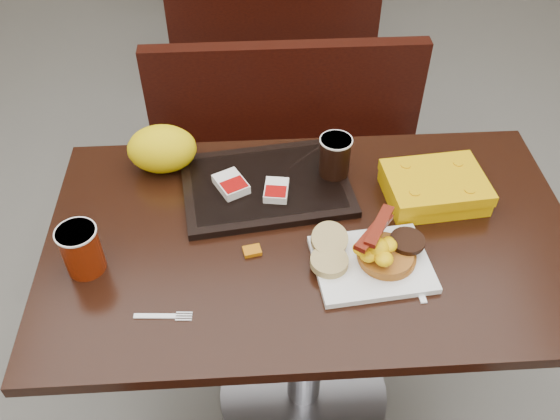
{
  "coord_description": "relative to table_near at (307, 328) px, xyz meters",
  "views": [
    {
      "loc": [
        -0.13,
        -0.91,
        1.73
      ],
      "look_at": [
        -0.07,
        0.03,
        0.8
      ],
      "focal_mm": 37.9,
      "sensor_mm": 36.0,
      "label": 1
    }
  ],
  "objects": [
    {
      "name": "floor",
      "position": [
        0.0,
        0.0,
        -0.38
      ],
      "size": [
        6.0,
        7.0,
        0.01
      ],
      "primitive_type": "cube",
      "color": "slate",
      "rests_on": "ground"
    },
    {
      "name": "table_near",
      "position": [
        0.0,
        0.0,
        0.0
      ],
      "size": [
        1.2,
        0.7,
        0.75
      ],
      "primitive_type": null,
      "color": "black",
      "rests_on": "floor"
    },
    {
      "name": "bench_near_n",
      "position": [
        0.0,
        0.7,
        -0.02
      ],
      "size": [
        1.0,
        0.46,
        0.72
      ],
      "primitive_type": null,
      "color": "black",
      "rests_on": "floor"
    },
    {
      "name": "bench_far_s",
      "position": [
        0.0,
        1.9,
        -0.02
      ],
      "size": [
        1.0,
        0.46,
        0.72
      ],
      "primitive_type": null,
      "color": "black",
      "rests_on": "floor"
    },
    {
      "name": "platter",
      "position": [
        0.12,
        -0.1,
        0.38
      ],
      "size": [
        0.26,
        0.21,
        0.01
      ],
      "primitive_type": "cube",
      "rotation": [
        0.0,
        0.0,
        0.1
      ],
      "color": "white",
      "rests_on": "table_near"
    },
    {
      "name": "pancake_stack",
      "position": [
        0.15,
        -0.1,
        0.4
      ],
      "size": [
        0.13,
        0.13,
        0.03
      ],
      "primitive_type": "cylinder",
      "rotation": [
        0.0,
        0.0,
        -0.06
      ],
      "color": "#A1631A",
      "rests_on": "platter"
    },
    {
      "name": "sausage_patty",
      "position": [
        0.2,
        -0.08,
        0.42
      ],
      "size": [
        0.08,
        0.08,
        0.01
      ],
      "primitive_type": "cylinder",
      "rotation": [
        0.0,
        0.0,
        0.03
      ],
      "color": "black",
      "rests_on": "pancake_stack"
    },
    {
      "name": "scrambled_eggs",
      "position": [
        0.12,
        -0.11,
        0.44
      ],
      "size": [
        0.1,
        0.09,
        0.04
      ],
      "primitive_type": "ellipsoid",
      "rotation": [
        0.0,
        0.0,
        -0.26
      ],
      "color": "#FFBA05",
      "rests_on": "pancake_stack"
    },
    {
      "name": "bacon_strips",
      "position": [
        0.12,
        -0.08,
        0.47
      ],
      "size": [
        0.13,
        0.15,
        0.01
      ],
      "primitive_type": null,
      "rotation": [
        0.0,
        0.0,
        0.94
      ],
      "color": "#400904",
      "rests_on": "scrambled_eggs"
    },
    {
      "name": "muffin_bottom",
      "position": [
        0.03,
        -0.11,
        0.4
      ],
      "size": [
        0.09,
        0.09,
        0.02
      ],
      "primitive_type": "cylinder",
      "rotation": [
        0.0,
        0.0,
        -0.17
      ],
      "color": "tan",
      "rests_on": "platter"
    },
    {
      "name": "muffin_top",
      "position": [
        0.03,
        -0.05,
        0.41
      ],
      "size": [
        0.09,
        0.09,
        0.05
      ],
      "primitive_type": "cylinder",
      "rotation": [
        0.38,
        0.0,
        0.11
      ],
      "color": "tan",
      "rests_on": "platter"
    },
    {
      "name": "coffee_cup_near",
      "position": [
        -0.49,
        -0.07,
        0.43
      ],
      "size": [
        0.1,
        0.1,
        0.11
      ],
      "primitive_type": "cylinder",
      "rotation": [
        0.0,
        0.0,
        0.38
      ],
      "color": "#9C2005",
      "rests_on": "table_near"
    },
    {
      "name": "fork",
      "position": [
        -0.34,
        -0.21,
        0.38
      ],
      "size": [
        0.12,
        0.03,
        0.0
      ],
      "primitive_type": null,
      "rotation": [
        0.0,
        0.0,
        -0.07
      ],
      "color": "white",
      "rests_on": "table_near"
    },
    {
      "name": "knife",
      "position": [
        0.2,
        -0.13,
        0.38
      ],
      "size": [
        0.02,
        0.16,
        0.0
      ],
      "primitive_type": "cube",
      "rotation": [
        0.0,
        0.0,
        -1.51
      ],
      "color": "white",
      "rests_on": "table_near"
    },
    {
      "name": "condiment_syrup",
      "position": [
        -0.14,
        -0.05,
        0.38
      ],
      "size": [
        0.04,
        0.04,
        0.01
      ],
      "primitive_type": "cube",
      "rotation": [
        0.0,
        0.0,
        0.2
      ],
      "color": "#B35C07",
      "rests_on": "table_near"
    },
    {
      "name": "tray",
      "position": [
        -0.1,
        0.16,
        0.38
      ],
      "size": [
        0.43,
        0.33,
        0.02
      ],
      "primitive_type": "cube",
      "rotation": [
        0.0,
        0.0,
        0.13
      ],
      "color": "black",
      "rests_on": "table_near"
    },
    {
      "name": "hashbrown_sleeve_left",
      "position": [
        -0.18,
        0.14,
        0.41
      ],
      "size": [
        0.09,
        0.1,
        0.02
      ],
      "primitive_type": "cube",
      "rotation": [
        0.0,
        0.0,
        0.47
      ],
      "color": "silver",
      "rests_on": "tray"
    },
    {
      "name": "hashbrown_sleeve_right",
      "position": [
        -0.07,
        0.12,
        0.4
      ],
      "size": [
        0.07,
        0.08,
        0.02
      ],
      "primitive_type": "cube",
      "rotation": [
        0.0,
        0.0,
        -0.15
      ],
      "color": "silver",
      "rests_on": "tray"
    },
    {
      "name": "coffee_cup_far",
      "position": [
        0.07,
        0.19,
        0.44
      ],
      "size": [
        0.08,
        0.08,
        0.1
      ],
      "primitive_type": "cylinder",
      "rotation": [
        0.0,
        0.0,
        0.15
      ],
      "color": "black",
      "rests_on": "tray"
    },
    {
      "name": "clamshell",
      "position": [
        0.3,
        0.1,
        0.41
      ],
      "size": [
        0.25,
        0.19,
        0.06
      ],
      "primitive_type": "cube",
      "rotation": [
        0.0,
        0.0,
        0.09
      ],
      "color": "#CF9603",
      "rests_on": "table_near"
    },
    {
      "name": "paper_bag",
      "position": [
        -0.35,
        0.25,
        0.43
      ],
      "size": [
        0.17,
        0.13,
        0.12
      ],
      "primitive_type": "ellipsoid",
      "rotation": [
        0.0,
        0.0,
        -0.02
      ],
      "color": "yellow",
      "rests_on": "table_near"
    }
  ]
}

